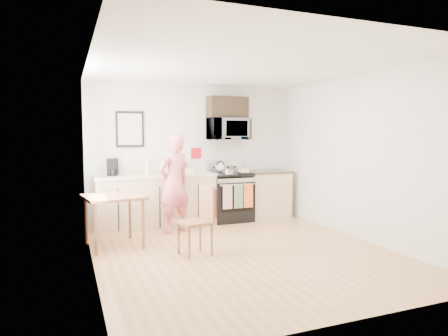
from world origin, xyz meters
name	(u,v)px	position (x,y,z in m)	size (l,w,h in m)	color
floor	(242,251)	(0.00, 0.00, 0.00)	(4.60, 4.60, 0.00)	#AF7543
back_wall	(193,153)	(0.00, 2.30, 1.30)	(4.00, 0.04, 2.60)	white
front_wall	(353,175)	(0.00, -2.30, 1.30)	(4.00, 0.04, 2.60)	white
left_wall	(91,164)	(-2.00, 0.00, 1.30)	(0.04, 4.60, 2.60)	white
right_wall	(358,157)	(2.00, 0.00, 1.30)	(0.04, 4.60, 2.60)	white
ceiling	(243,65)	(0.00, 0.00, 2.60)	(4.00, 4.60, 0.04)	white
window	(90,142)	(-1.96, 0.80, 1.55)	(0.06, 1.40, 1.50)	white
cabinet_left	(156,202)	(-0.80, 2.00, 0.45)	(2.10, 0.60, 0.90)	tan
countertop_left	(156,176)	(-0.80, 2.00, 0.92)	(2.14, 0.64, 0.04)	beige
cabinet_right	(266,195)	(1.43, 2.00, 0.45)	(0.84, 0.60, 0.90)	tan
countertop_right	(267,172)	(1.43, 2.00, 0.92)	(0.88, 0.64, 0.04)	black
range	(230,198)	(0.63, 1.98, 0.44)	(0.76, 0.70, 1.16)	black
microwave	(228,129)	(0.63, 2.08, 1.76)	(0.76, 0.51, 0.42)	#B6B5BA
upper_cabinet	(227,107)	(0.63, 2.12, 2.18)	(0.76, 0.35, 0.40)	black
wall_art	(130,129)	(-1.20, 2.28, 1.75)	(0.50, 0.04, 0.65)	black
wall_trivet	(196,153)	(0.05, 2.28, 1.30)	(0.20, 0.02, 0.20)	#A50E1A
person	(174,183)	(-0.60, 1.45, 0.84)	(0.61, 0.40, 1.67)	#C83752
dining_table	(114,201)	(-1.65, 0.94, 0.67)	(0.81, 0.81, 0.76)	brown
chair	(204,211)	(-0.54, 0.10, 0.61)	(0.50, 0.46, 0.94)	brown
knife_block	(182,167)	(-0.29, 2.11, 1.05)	(0.10, 0.14, 0.22)	brown
utensil_crock	(175,165)	(-0.40, 2.19, 1.08)	(0.12, 0.12, 0.36)	#A50E1A
fruit_bowl	(129,173)	(-1.25, 2.10, 0.98)	(0.20, 0.20, 0.09)	white
milk_carton	(149,167)	(-0.92, 1.99, 1.08)	(0.10, 0.10, 0.27)	tan
coffee_maker	(113,168)	(-1.53, 2.13, 1.08)	(0.21, 0.27, 0.30)	black
bread_bag	(188,171)	(-0.23, 1.89, 0.99)	(0.27, 0.13, 0.10)	#DDBE74
cake	(244,171)	(0.86, 1.83, 0.97)	(0.28, 0.28, 0.09)	black
kettle	(221,167)	(0.52, 2.19, 1.02)	(0.17, 0.17, 0.22)	white
pot	(229,172)	(0.52, 1.77, 0.97)	(0.18, 0.30, 0.09)	#B6B5BA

